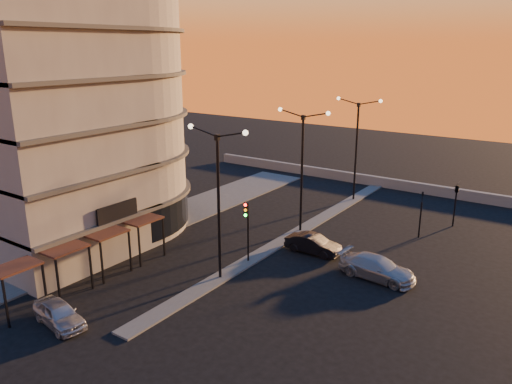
% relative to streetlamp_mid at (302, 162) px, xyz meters
% --- Properties ---
extents(ground, '(120.00, 120.00, 0.00)m').
position_rel_streetlamp_mid_xyz_m(ground, '(0.00, -10.00, -5.59)').
color(ground, black).
rests_on(ground, ground).
extents(sidewalk_west, '(5.00, 40.00, 0.12)m').
position_rel_streetlamp_mid_xyz_m(sidewalk_west, '(-10.50, -6.00, -5.53)').
color(sidewalk_west, '#474744').
rests_on(sidewalk_west, ground).
extents(median, '(1.20, 36.00, 0.12)m').
position_rel_streetlamp_mid_xyz_m(median, '(0.00, 0.00, -5.53)').
color(median, '#474744').
rests_on(median, ground).
extents(parapet, '(44.00, 0.50, 1.00)m').
position_rel_streetlamp_mid_xyz_m(parapet, '(2.00, 16.00, -5.09)').
color(parapet, slate).
rests_on(parapet, ground).
extents(building, '(14.35, 17.08, 25.00)m').
position_rel_streetlamp_mid_xyz_m(building, '(-14.00, -9.97, 6.32)').
color(building, slate).
rests_on(building, ground).
extents(streetlamp_near, '(4.32, 0.32, 9.51)m').
position_rel_streetlamp_mid_xyz_m(streetlamp_near, '(0.00, -10.00, 0.00)').
color(streetlamp_near, black).
rests_on(streetlamp_near, ground).
extents(streetlamp_mid, '(4.32, 0.32, 9.51)m').
position_rel_streetlamp_mid_xyz_m(streetlamp_mid, '(0.00, 0.00, 0.00)').
color(streetlamp_mid, black).
rests_on(streetlamp_mid, ground).
extents(streetlamp_far, '(4.32, 0.32, 9.51)m').
position_rel_streetlamp_mid_xyz_m(streetlamp_far, '(0.00, 10.00, 0.00)').
color(streetlamp_far, black).
rests_on(streetlamp_far, ground).
extents(traffic_light_main, '(0.28, 0.44, 4.25)m').
position_rel_streetlamp_mid_xyz_m(traffic_light_main, '(0.00, -7.13, -2.70)').
color(traffic_light_main, black).
rests_on(traffic_light_main, ground).
extents(signal_east_a, '(0.13, 0.16, 3.60)m').
position_rel_streetlamp_mid_xyz_m(signal_east_a, '(8.00, 4.00, -3.66)').
color(signal_east_a, black).
rests_on(signal_east_a, ground).
extents(signal_east_b, '(0.42, 1.99, 3.60)m').
position_rel_streetlamp_mid_xyz_m(signal_east_b, '(9.50, 8.00, -2.49)').
color(signal_east_b, black).
rests_on(signal_east_b, ground).
extents(car_hatchback, '(3.89, 2.05, 1.26)m').
position_rel_streetlamp_mid_xyz_m(car_hatchback, '(-3.50, -18.94, -4.96)').
color(car_hatchback, '#A4A5AB').
rests_on(car_hatchback, ground).
extents(car_sedan, '(3.98, 1.44, 1.31)m').
position_rel_streetlamp_mid_xyz_m(car_sedan, '(2.82, -3.14, -4.94)').
color(car_sedan, black).
rests_on(car_sedan, ground).
extents(car_wagon, '(4.97, 2.32, 1.40)m').
position_rel_streetlamp_mid_xyz_m(car_wagon, '(7.98, -4.40, -4.89)').
color(car_wagon, '#9CA0A3').
rests_on(car_wagon, ground).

